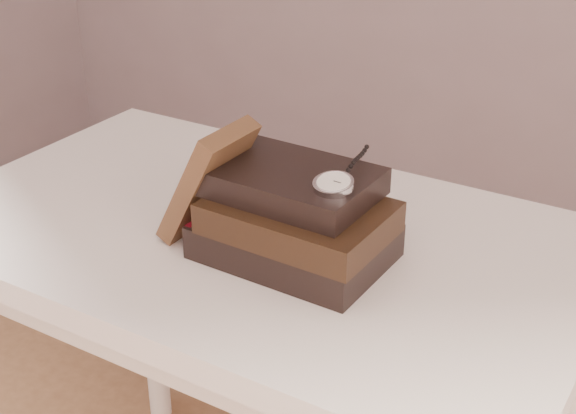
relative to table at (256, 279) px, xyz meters
The scene contains 5 objects.
table is the anchor object (origin of this frame).
book_stack 0.18m from the table, 24.57° to the right, with size 0.26×0.19×0.13m.
journal 0.19m from the table, 126.15° to the right, with size 0.03×0.11×0.19m, color #3C2517.
pocket_watch 0.29m from the table, 18.96° to the right, with size 0.05×0.15×0.02m.
eyeglasses 0.17m from the table, 81.12° to the left, with size 0.11×0.13×0.05m.
Camera 1 is at (0.60, -0.54, 1.33)m, focal length 50.61 mm.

